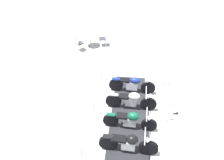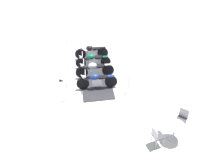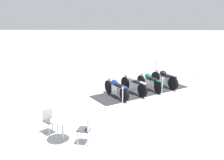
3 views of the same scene
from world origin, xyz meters
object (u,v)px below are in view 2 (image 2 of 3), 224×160
at_px(stanchion_left_rear, 128,88).
at_px(stanchion_left_front, 113,47).
at_px(stanchion_right_mid, 68,69).
at_px(cafe_chair_across_table, 182,117).
at_px(motorcycle_chrome, 94,69).
at_px(motorcycle_navy, 96,81).
at_px(motorcycle_black, 91,52).
at_px(stanchion_left_mid, 120,64).
at_px(cafe_chair_near_table, 157,136).
at_px(motorcycle_forest, 93,60).
at_px(cafe_table, 175,129).
at_px(stanchion_right_front, 68,50).
at_px(info_placard, 61,79).
at_px(stanchion_right_rear, 68,93).

distance_m(stanchion_left_rear, stanchion_left_front, 4.66).
relative_size(stanchion_right_mid, cafe_chair_across_table, 1.11).
height_order(motorcycle_chrome, motorcycle_navy, motorcycle_chrome).
height_order(motorcycle_black, stanchion_left_front, stanchion_left_front).
bearing_deg(stanchion_left_mid, stanchion_left_front, 123.82).
relative_size(stanchion_left_mid, cafe_chair_near_table, 1.27).
height_order(motorcycle_forest, stanchion_left_front, stanchion_left_front).
relative_size(stanchion_left_mid, cafe_table, 1.45).
bearing_deg(motorcycle_navy, stanchion_left_front, -109.37).
bearing_deg(stanchion_right_mid, cafe_chair_across_table, -12.26).
distance_m(motorcycle_forest, stanchion_left_rear, 3.29).
xyz_separation_m(stanchion_left_mid, cafe_table, (4.07, -4.01, 0.20)).
bearing_deg(cafe_chair_near_table, stanchion_left_rear, 83.83).
relative_size(motorcycle_chrome, stanchion_right_mid, 1.80).
xyz_separation_m(stanchion_right_front, cafe_chair_across_table, (8.09, -3.41, 0.18)).
bearing_deg(motorcycle_forest, stanchion_right_front, -47.16).
distance_m(stanchion_left_rear, info_placard, 3.92).
height_order(motorcycle_chrome, stanchion_left_rear, stanchion_left_rear).
relative_size(stanchion_right_front, cafe_table, 1.46).
height_order(stanchion_left_rear, stanchion_right_rear, stanchion_right_rear).
bearing_deg(stanchion_left_rear, motorcycle_forest, 152.62).
distance_m(info_placard, cafe_chair_near_table, 6.48).
xyz_separation_m(stanchion_left_front, stanchion_right_mid, (-1.27, -3.66, 0.02)).
relative_size(info_placard, cafe_chair_near_table, 0.43).
bearing_deg(stanchion_right_rear, stanchion_right_mid, 123.82).
distance_m(motorcycle_forest, stanchion_right_mid, 1.61).
bearing_deg(stanchion_left_rear, stanchion_right_mid, 176.81).
bearing_deg(motorcycle_chrome, stanchion_right_mid, -19.02).
xyz_separation_m(cafe_chair_near_table, cafe_chair_across_table, (0.72, 1.39, 0.03)).
height_order(cafe_table, cafe_chair_across_table, cafe_chair_across_table).
bearing_deg(motorcycle_navy, info_placard, -27.30).
height_order(motorcycle_black, motorcycle_chrome, motorcycle_chrome).
xyz_separation_m(stanchion_left_rear, stanchion_left_front, (-2.60, 3.87, 0.04)).
bearing_deg(stanchion_left_rear, info_placard, -173.13).
bearing_deg(stanchion_right_rear, info_placard, 136.27).
distance_m(motorcycle_black, stanchion_right_mid, 2.25).
distance_m(stanchion_right_front, cafe_chair_near_table, 8.80).
bearing_deg(motorcycle_navy, cafe_chair_across_table, 136.71).
xyz_separation_m(motorcycle_forest, cafe_table, (5.69, -3.58, 0.10)).
height_order(motorcycle_chrome, stanchion_right_mid, stanchion_right_mid).
height_order(stanchion_left_rear, stanchion_left_front, stanchion_left_front).
distance_m(motorcycle_black, motorcycle_forest, 1.09).
xyz_separation_m(stanchion_right_front, cafe_table, (7.94, -4.22, 0.21)).
bearing_deg(motorcycle_forest, stanchion_right_mid, 22.61).
relative_size(stanchion_right_mid, info_placard, 2.74).
distance_m(motorcycle_chrome, stanchion_left_front, 3.29).
relative_size(motorcycle_forest, stanchion_right_front, 1.65).
bearing_deg(stanchion_right_front, cafe_table, -28.00).
relative_size(stanchion_left_front, stanchion_right_rear, 0.98).
xyz_separation_m(stanchion_right_mid, cafe_table, (6.64, -2.28, 0.21)).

